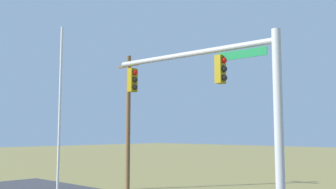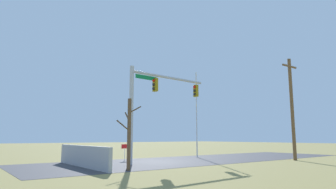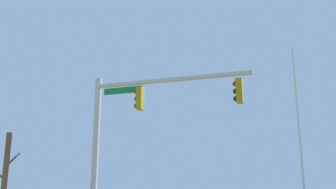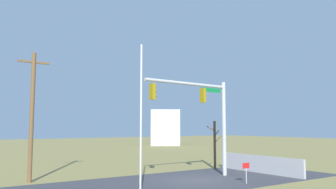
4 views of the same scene
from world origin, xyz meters
TOP-DOWN VIEW (x-y plane):
  - signal_mast at (1.22, 0.38)m, footprint 6.83×0.74m
  - flagpole at (-5.09, -2.02)m, footprint 0.10×0.10m
  - utility_pole at (-8.90, 4.90)m, footprint 1.90×0.26m

SIDE VIEW (x-z plane):
  - flagpole at x=-5.09m, z-range 0.00..7.61m
  - utility_pole at x=-8.90m, z-range 0.16..8.15m
  - signal_mast at x=1.22m, z-range 1.29..7.80m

